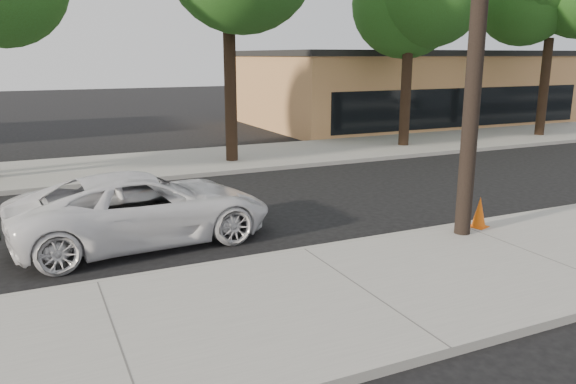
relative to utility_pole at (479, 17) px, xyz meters
name	(u,v)px	position (x,y,z in m)	size (l,w,h in m)	color
ground	(263,227)	(-3.60, 2.70, -4.70)	(120.00, 120.00, 0.00)	black
near_sidewalk	(362,292)	(-3.60, -1.60, -4.62)	(90.00, 4.40, 0.15)	gray
far_sidewalk	(175,163)	(-3.60, 11.20, -4.62)	(90.00, 5.00, 0.15)	gray
curb_near	(303,252)	(-3.60, 0.60, -4.62)	(90.00, 0.12, 0.16)	#9E9B93
building_main	(407,89)	(12.40, 18.70, -2.70)	(18.00, 10.00, 4.00)	tan
utility_pole	(479,17)	(0.00, 0.00, 0.00)	(1.40, 0.34, 9.00)	black
police_cruiser	(144,208)	(-6.33, 2.82, -3.94)	(2.53, 5.49, 1.52)	white
traffic_cone	(479,212)	(0.66, 0.20, -4.21)	(0.46, 0.46, 0.70)	#E3590B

